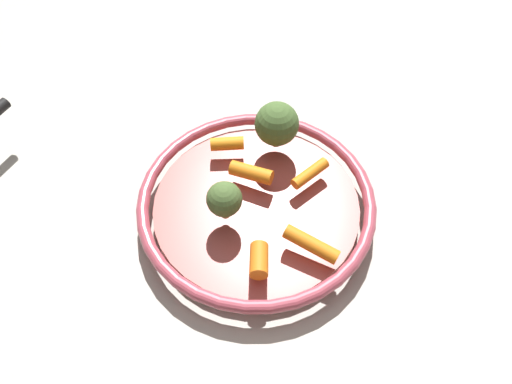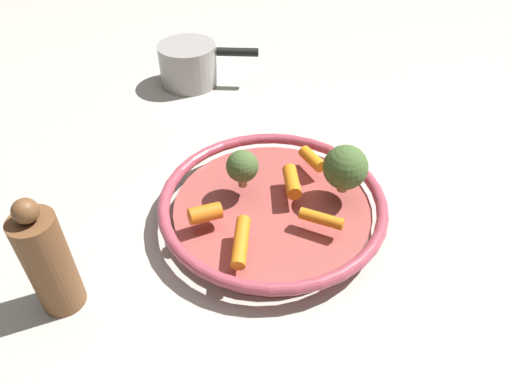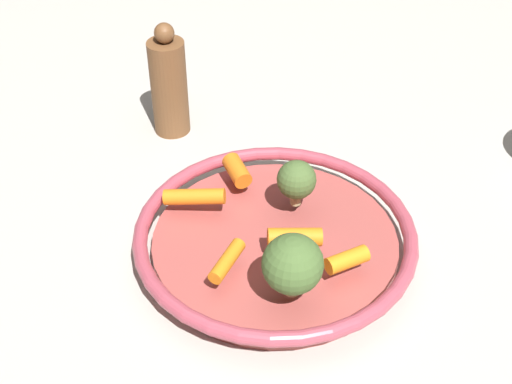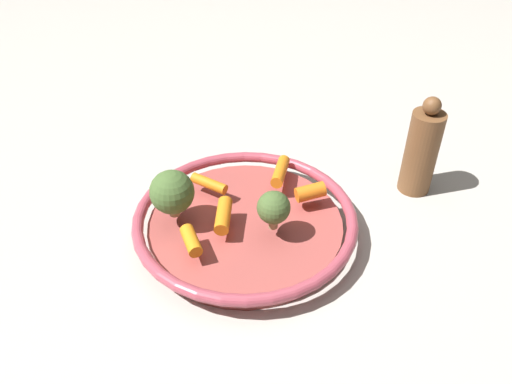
{
  "view_description": "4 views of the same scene",
  "coord_description": "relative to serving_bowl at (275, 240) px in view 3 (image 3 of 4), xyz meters",
  "views": [
    {
      "loc": [
        -0.1,
        0.36,
        0.56
      ],
      "look_at": [
        -0.0,
        0.01,
        0.07
      ],
      "focal_mm": 35.08,
      "sensor_mm": 36.0,
      "label": 1
    },
    {
      "loc": [
        -0.45,
        0.09,
        0.46
      ],
      "look_at": [
        -0.0,
        0.02,
        0.05
      ],
      "focal_mm": 32.9,
      "sensor_mm": 36.0,
      "label": 2
    },
    {
      "loc": [
        -0.1,
        -0.55,
        0.54
      ],
      "look_at": [
        -0.02,
        0.03,
        0.07
      ],
      "focal_mm": 49.26,
      "sensor_mm": 36.0,
      "label": 3
    },
    {
      "loc": [
        0.54,
        0.0,
        0.5
      ],
      "look_at": [
        -0.01,
        0.02,
        0.07
      ],
      "focal_mm": 36.63,
      "sensor_mm": 36.0,
      "label": 4
    }
  ],
  "objects": [
    {
      "name": "baby_carrot_back",
      "position": [
        -0.03,
        0.09,
        0.03
      ],
      "size": [
        0.03,
        0.05,
        0.03
      ],
      "primitive_type": "cylinder",
      "rotation": [
        1.48,
        0.0,
        3.4
      ],
      "color": "orange",
      "rests_on": "serving_bowl"
    },
    {
      "name": "serving_bowl",
      "position": [
        0.0,
        0.0,
        0.0
      ],
      "size": [
        0.31,
        0.31,
        0.04
      ],
      "color": "#A84C47",
      "rests_on": "ground_plane"
    },
    {
      "name": "baby_carrot_left",
      "position": [
        0.02,
        -0.03,
        0.03
      ],
      "size": [
        0.06,
        0.02,
        0.02
      ],
      "primitive_type": "cylinder",
      "rotation": [
        1.62,
        0.0,
        1.49
      ],
      "color": "orange",
      "rests_on": "serving_bowl"
    },
    {
      "name": "baby_carrot_near_rim",
      "position": [
        -0.08,
        0.05,
        0.03
      ],
      "size": [
        0.07,
        0.03,
        0.02
      ],
      "primitive_type": "cylinder",
      "rotation": [
        1.67,
        0.0,
        4.48
      ],
      "color": "orange",
      "rests_on": "serving_bowl"
    },
    {
      "name": "baby_carrot_right",
      "position": [
        0.06,
        -0.07,
        0.03
      ],
      "size": [
        0.05,
        0.03,
        0.02
      ],
      "primitive_type": "cylinder",
      "rotation": [
        1.59,
        0.0,
        1.91
      ],
      "color": "orange",
      "rests_on": "serving_bowl"
    },
    {
      "name": "baby_carrot_center",
      "position": [
        -0.06,
        -0.05,
        0.03
      ],
      "size": [
        0.04,
        0.06,
        0.02
      ],
      "primitive_type": "cylinder",
      "rotation": [
        1.55,
        0.0,
        5.71
      ],
      "color": "orange",
      "rests_on": "serving_bowl"
    },
    {
      "name": "broccoli_floret_edge",
      "position": [
        0.0,
        -0.1,
        0.06
      ],
      "size": [
        0.06,
        0.06,
        0.07
      ],
      "color": "tan",
      "rests_on": "serving_bowl"
    },
    {
      "name": "pepper_mill",
      "position": [
        -0.1,
        0.26,
        0.05
      ],
      "size": [
        0.05,
        0.05,
        0.16
      ],
      "color": "brown",
      "rests_on": "ground_plane"
    },
    {
      "name": "ground_plane",
      "position": [
        0.0,
        0.0,
        -0.02
      ],
      "size": [
        2.43,
        2.43,
        0.0
      ],
      "primitive_type": "plane",
      "color": "#B7B2A8"
    },
    {
      "name": "broccoli_floret_mid",
      "position": [
        0.03,
        0.04,
        0.05
      ],
      "size": [
        0.04,
        0.04,
        0.06
      ],
      "color": "tan",
      "rests_on": "serving_bowl"
    }
  ]
}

